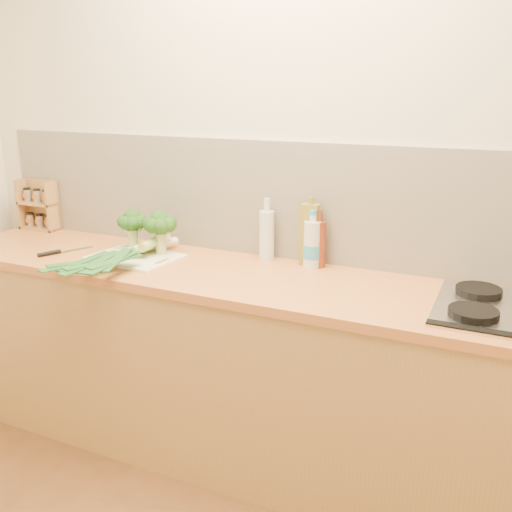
# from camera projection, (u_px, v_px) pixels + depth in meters

# --- Properties ---
(room_shell) EXTENTS (3.50, 3.50, 3.50)m
(room_shell) POSITION_uv_depth(u_px,v_px,m) (285.00, 201.00, 2.60)
(room_shell) COLOR beige
(room_shell) RESTS_ON ground
(counter) EXTENTS (3.20, 0.62, 0.90)m
(counter) POSITION_uv_depth(u_px,v_px,m) (258.00, 371.00, 2.55)
(counter) COLOR #A97F46
(counter) RESTS_ON ground
(chopping_board) EXTENTS (0.43, 0.33, 0.01)m
(chopping_board) POSITION_uv_depth(u_px,v_px,m) (135.00, 257.00, 2.66)
(chopping_board) COLOR white
(chopping_board) RESTS_ON counter
(broccoli_left) EXTENTS (0.14, 0.14, 0.20)m
(broccoli_left) POSITION_uv_depth(u_px,v_px,m) (132.00, 222.00, 2.74)
(broccoli_left) COLOR #A6BA6C
(broccoli_left) RESTS_ON chopping_board
(broccoli_right) EXTENTS (0.16, 0.16, 0.21)m
(broccoli_right) POSITION_uv_depth(u_px,v_px,m) (160.00, 225.00, 2.66)
(broccoli_right) COLOR #A6BA6C
(broccoli_right) RESTS_ON chopping_board
(leek_front) EXTENTS (0.29, 0.68, 0.04)m
(leek_front) POSITION_uv_depth(u_px,v_px,m) (129.00, 251.00, 2.65)
(leek_front) COLOR white
(leek_front) RESTS_ON chopping_board
(leek_mid) EXTENTS (0.14, 0.66, 0.04)m
(leek_mid) POSITION_uv_depth(u_px,v_px,m) (132.00, 251.00, 2.59)
(leek_mid) COLOR white
(leek_mid) RESTS_ON chopping_board
(leek_back) EXTENTS (0.12, 0.64, 0.04)m
(leek_back) POSITION_uv_depth(u_px,v_px,m) (140.00, 249.00, 2.56)
(leek_back) COLOR white
(leek_back) RESTS_ON chopping_board
(chefs_knife) EXTENTS (0.14, 0.26, 0.02)m
(chefs_knife) POSITION_uv_depth(u_px,v_px,m) (56.00, 252.00, 2.73)
(chefs_knife) COLOR silver
(chefs_knife) RESTS_ON counter
(spice_rack) EXTENTS (0.23, 0.09, 0.28)m
(spice_rack) POSITION_uv_depth(u_px,v_px,m) (40.00, 208.00, 3.18)
(spice_rack) COLOR #A67847
(spice_rack) RESTS_ON counter
(oil_tin) EXTENTS (0.08, 0.05, 0.31)m
(oil_tin) POSITION_uv_depth(u_px,v_px,m) (310.00, 234.00, 2.53)
(oil_tin) COLOR olive
(oil_tin) RESTS_ON counter
(glass_bottle) EXTENTS (0.07, 0.07, 0.29)m
(glass_bottle) POSITION_uv_depth(u_px,v_px,m) (267.00, 234.00, 2.62)
(glass_bottle) COLOR silver
(glass_bottle) RESTS_ON counter
(amber_bottle) EXTENTS (0.06, 0.06, 0.26)m
(amber_bottle) POSITION_uv_depth(u_px,v_px,m) (319.00, 243.00, 2.51)
(amber_bottle) COLOR maroon
(amber_bottle) RESTS_ON counter
(water_bottle) EXTENTS (0.08, 0.08, 0.24)m
(water_bottle) POSITION_uv_depth(u_px,v_px,m) (312.00, 246.00, 2.51)
(water_bottle) COLOR silver
(water_bottle) RESTS_ON counter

